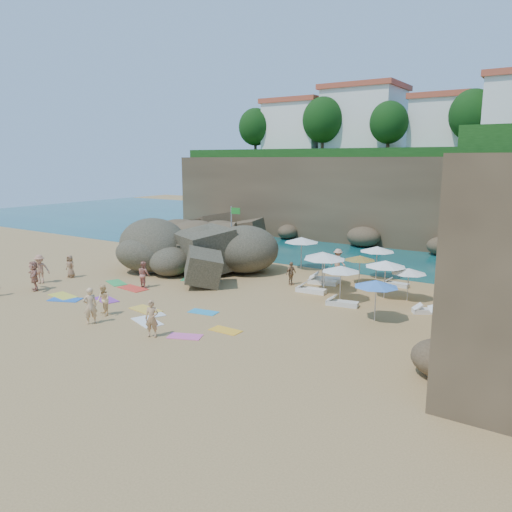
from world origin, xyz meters
The scene contains 49 objects.
ground centered at (0.00, 0.00, 0.00)m, with size 120.00×120.00×0.00m, color tan.
seawater centered at (0.00, 30.00, 0.00)m, with size 120.00×120.00×0.00m, color #0C4751.
cliff_back centered at (2.00, 25.00, 4.00)m, with size 44.00×8.00×8.00m, color brown.
rock_promontory centered at (-11.00, 16.00, 0.00)m, with size 12.00×7.00×2.00m, color brown, non-canonical shape.
clifftop_buildings centered at (2.96, 25.79, 11.24)m, with size 28.48×9.48×7.00m.
clifftop_trees centered at (4.78, 19.52, 11.26)m, with size 35.60×23.82×4.40m.
marina_masts centered at (-16.50, 30.00, 3.00)m, with size 3.10×0.10×6.00m.
rock_outcrop centered at (-3.21, 4.15, 0.00)m, with size 8.77×6.58×3.51m, color brown, non-canonical shape.
flag_pole centered at (-4.41, 9.38, 2.69)m, with size 0.81×0.22×4.21m.
parasol_0 centered at (1.80, 9.19, 2.15)m, with size 2.48×2.48×2.34m.
parasol_1 centered at (9.40, 5.11, 2.01)m, with size 2.32×2.32×2.19m.
parasol_2 centered at (7.31, 9.48, 1.99)m, with size 2.29×2.29×2.16m.
parasol_3 centered at (13.61, 7.54, 1.79)m, with size 2.06×2.06×1.95m.
parasol_5 centered at (5.17, 5.73, 1.99)m, with size 2.29×2.29×2.17m.
parasol_6 centered at (6.98, 7.34, 1.71)m, with size 1.97×1.97×1.86m.
parasol_7 centered at (5.93, 4.40, 2.19)m, with size 2.52×2.52×2.38m.
parasol_8 centered at (10.67, 5.33, 1.71)m, with size 1.97×1.97×1.86m.
parasol_9 centered at (7.55, 3.15, 1.86)m, with size 2.14×2.14×2.02m.
parasol_10 centered at (10.41, 0.89, 1.89)m, with size 2.18×2.18×2.06m.
parasol_11 centered at (14.64, -1.46, 2.04)m, with size 2.35×2.35×2.22m.
lounger_0 centered at (4.93, 6.68, 0.16)m, with size 2.00×0.67×0.31m, color white.
lounger_1 centered at (9.12, 8.14, 0.12)m, with size 1.56×0.52×0.24m, color silver.
lounger_2 centered at (12.30, 3.58, 0.12)m, with size 1.59×0.53×0.25m, color white.
lounger_3 centered at (5.38, 3.85, 0.14)m, with size 1.80×0.60×0.28m, color white.
lounger_4 centered at (5.05, 6.06, 0.14)m, with size 1.83×0.61×0.28m, color white.
lounger_5 centered at (8.04, 2.36, 0.13)m, with size 1.72×0.57×0.27m, color silver.
towel_0 centered at (-5.52, -5.22, 0.02)m, with size 1.79×0.89×0.03m, color blue.
towel_3 centered at (-6.14, -0.97, 0.02)m, with size 1.76×0.88×0.03m, color green.
towel_4 centered at (-6.29, -4.82, 0.02)m, with size 1.87×0.94×0.03m, color gold.
towel_5 centered at (0.43, -4.24, 0.01)m, with size 1.58×0.79×0.03m, color silver.
towel_6 centered at (-3.58, -3.95, 0.02)m, with size 1.72×0.86×0.03m, color purple.
towel_7 centered at (-4.18, -1.38, 0.02)m, with size 1.94×0.97×0.03m, color red.
towel_8 centered at (2.50, -2.71, 0.01)m, with size 1.52×0.76×0.03m, color #2698CC.
towel_9 centered at (4.12, -5.97, 0.01)m, with size 1.51×0.75×0.03m, color #E759A4.
towel_10 centered at (5.17, -4.33, 0.01)m, with size 1.49×0.74×0.03m, color yellow.
towel_11 centered at (-2.42, 2.51, 0.02)m, with size 1.89×0.94×0.03m, color #2FA65D.
towel_12 centered at (-0.31, -4.07, 0.02)m, with size 1.85×0.93×0.03m, color gold.
towel_13 centered at (1.20, -5.44, 0.02)m, with size 1.86×0.93×0.03m, color white.
person_stand_1 centered at (-3.85, -0.74, 0.82)m, with size 0.80×0.62×1.64m, color #B66E5B.
person_stand_2 centered at (4.67, 9.18, 0.89)m, with size 1.15×0.47×1.78m, color tan.
person_stand_3 centered at (3.42, 4.85, 0.74)m, with size 0.86×0.36×1.47m, color #926C49.
person_stand_4 centered at (11.74, 8.25, 0.88)m, with size 0.86×0.47×1.75m, color tan.
person_stand_5 centered at (-7.87, 11.30, 0.92)m, with size 1.70×0.49×1.84m, color #A27D51.
person_stand_6 centered at (-0.87, -7.12, 0.90)m, with size 0.65×0.43×1.79m, color #DFB17F.
person_lie_0 centered at (-10.10, -3.69, 0.24)m, with size 1.18×1.82×0.49m, color tan.
person_lie_2 centered at (-9.87, -1.62, 0.20)m, with size 0.72×1.48×0.40m, color #906748.
person_lie_3 centered at (-8.80, -4.95, 0.24)m, with size 1.65×1.78×0.47m, color tan.
person_lie_4 centered at (2.94, -6.80, 0.20)m, with size 0.60×1.66×0.40m, color tan.
person_lie_5 centered at (-1.36, -5.93, 0.30)m, with size 0.76×1.56×0.59m, color #FACF8E.
Camera 1 is at (18.53, -21.92, 7.84)m, focal length 35.00 mm.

